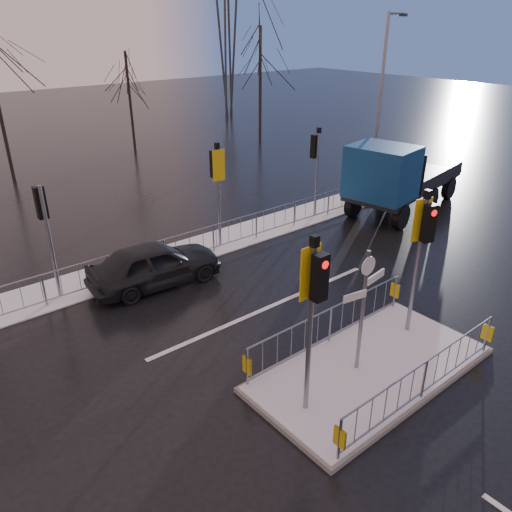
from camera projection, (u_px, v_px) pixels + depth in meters
ground at (370, 371)px, 12.02m from camera, size 120.00×120.00×0.00m
snow_verge at (182, 254)px, 18.02m from camera, size 30.00×2.00×0.04m
lane_markings at (382, 378)px, 11.79m from camera, size 8.00×11.38×0.01m
traffic_island at (371, 358)px, 11.85m from camera, size 6.00×3.04×4.15m
far_kerb_fixtures at (195, 230)px, 17.40m from camera, size 18.00×0.65×3.83m
car_far_lane at (155, 264)px, 15.68m from camera, size 4.33×2.03×1.43m
flatbed_truck at (392, 177)px, 20.86m from camera, size 7.19×3.66×3.18m
tree_far_b at (128, 83)px, 30.43m from camera, size 3.25×3.25×6.14m
tree_far_c at (260, 62)px, 32.50m from camera, size 4.00×4.00×7.55m
street_lamp_right at (381, 101)px, 22.13m from camera, size 1.25×0.18×8.00m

